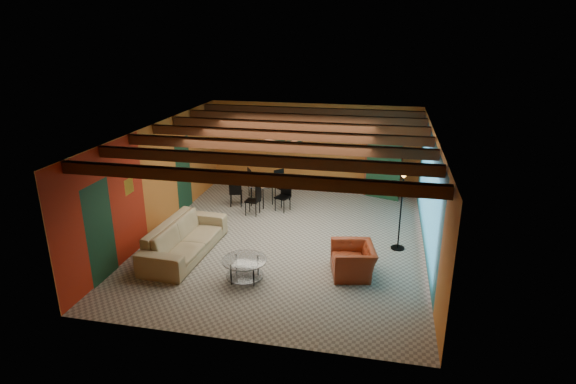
% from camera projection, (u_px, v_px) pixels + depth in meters
% --- Properties ---
extents(room, '(6.52, 8.01, 2.71)m').
position_uv_depth(room, '(287.00, 143.00, 10.71)').
color(room, gray).
rests_on(room, ground).
extents(sofa, '(1.13, 2.65, 0.76)m').
position_uv_depth(sofa, '(185.00, 239.00, 10.52)').
color(sofa, '#94845F').
rests_on(sofa, ground).
extents(armchair, '(1.05, 1.14, 0.64)m').
position_uv_depth(armchair, '(353.00, 260.00, 9.67)').
color(armchair, maroon).
rests_on(armchair, ground).
extents(coffee_table, '(0.98, 0.98, 0.47)m').
position_uv_depth(coffee_table, '(245.00, 270.00, 9.47)').
color(coffee_table, white).
rests_on(coffee_table, ground).
extents(dining_table, '(2.31, 2.31, 0.92)m').
position_uv_depth(dining_table, '(262.00, 190.00, 13.44)').
color(dining_table, silver).
rests_on(dining_table, ground).
extents(armoire, '(1.11, 0.80, 1.76)m').
position_uv_depth(armoire, '(383.00, 168.00, 14.08)').
color(armoire, brown).
rests_on(armoire, ground).
extents(floor_lamp, '(0.52, 0.52, 1.95)m').
position_uv_depth(floor_lamp, '(401.00, 210.00, 10.59)').
color(floor_lamp, black).
rests_on(floor_lamp, ground).
extents(ceiling_fan, '(1.50, 1.50, 0.44)m').
position_uv_depth(ceiling_fan, '(286.00, 145.00, 10.61)').
color(ceiling_fan, '#472614').
rests_on(ceiling_fan, ceiling).
extents(painting, '(1.05, 0.03, 0.65)m').
position_uv_depth(painting, '(285.00, 136.00, 14.68)').
color(painting, black).
rests_on(painting, wall_back).
extents(potted_plant, '(0.54, 0.51, 0.47)m').
position_uv_depth(potted_plant, '(386.00, 131.00, 13.71)').
color(potted_plant, '#26661E').
rests_on(potted_plant, armoire).
extents(vase, '(0.24, 0.24, 0.19)m').
position_uv_depth(vase, '(261.00, 172.00, 13.25)').
color(vase, orange).
rests_on(vase, dining_table).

